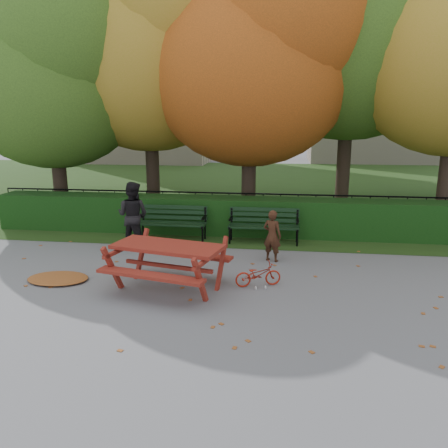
# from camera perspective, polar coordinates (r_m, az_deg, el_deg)

# --- Properties ---
(ground) EXTENTS (90.00, 90.00, 0.00)m
(ground) POSITION_cam_1_polar(r_m,az_deg,el_deg) (8.01, -4.11, -9.24)
(ground) COLOR slate
(ground) RESTS_ON ground
(grass_strip) EXTENTS (90.00, 90.00, 0.00)m
(grass_strip) POSITION_cam_1_polar(r_m,az_deg,el_deg) (21.50, 3.53, 5.16)
(grass_strip) COLOR #223914
(grass_strip) RESTS_ON ground
(building_left) EXTENTS (10.00, 7.00, 15.00)m
(building_left) POSITION_cam_1_polar(r_m,az_deg,el_deg) (35.14, -10.48, 20.42)
(building_left) COLOR #C2B39C
(building_left) RESTS_ON ground
(building_right) EXTENTS (9.00, 6.00, 12.00)m
(building_right) POSITION_cam_1_polar(r_m,az_deg,el_deg) (35.93, 18.94, 17.38)
(building_right) COLOR #C2B39C
(building_right) RESTS_ON ground
(hedge) EXTENTS (13.00, 0.90, 1.00)m
(hedge) POSITION_cam_1_polar(r_m,az_deg,el_deg) (12.11, 0.19, 1.11)
(hedge) COLOR black
(hedge) RESTS_ON ground
(iron_fence) EXTENTS (14.00, 0.04, 1.02)m
(iron_fence) POSITION_cam_1_polar(r_m,az_deg,el_deg) (12.87, 0.65, 2.02)
(iron_fence) COLOR black
(iron_fence) RESTS_ON ground
(tree_a) EXTENTS (5.88, 5.60, 7.48)m
(tree_a) POSITION_cam_1_polar(r_m,az_deg,el_deg) (14.54, -21.04, 18.25)
(tree_a) COLOR #2F221B
(tree_a) RESTS_ON ground
(tree_b) EXTENTS (6.72, 6.40, 8.79)m
(tree_b) POSITION_cam_1_polar(r_m,az_deg,el_deg) (14.72, -8.79, 22.35)
(tree_b) COLOR #2F221B
(tree_b) RESTS_ON ground
(tree_c) EXTENTS (6.30, 6.00, 8.00)m
(tree_c) POSITION_cam_1_polar(r_m,az_deg,el_deg) (13.32, 4.90, 20.89)
(tree_c) COLOR #2F221B
(tree_c) RESTS_ON ground
(tree_d) EXTENTS (7.14, 6.80, 9.58)m
(tree_d) POSITION_cam_1_polar(r_m,az_deg,el_deg) (14.93, 18.16, 24.01)
(tree_d) COLOR #2F221B
(tree_d) RESTS_ON ground
(tree_f) EXTENTS (6.93, 6.60, 9.19)m
(tree_f) POSITION_cam_1_polar(r_m,az_deg,el_deg) (18.80, -21.29, 20.54)
(tree_f) COLOR #2F221B
(tree_f) RESTS_ON ground
(bench_left) EXTENTS (1.80, 0.57, 0.88)m
(bench_left) POSITION_cam_1_polar(r_m,az_deg,el_deg) (11.58, -6.73, 0.55)
(bench_left) COLOR black
(bench_left) RESTS_ON ground
(bench_right) EXTENTS (1.80, 0.57, 0.88)m
(bench_right) POSITION_cam_1_polar(r_m,az_deg,el_deg) (11.23, 5.22, 0.18)
(bench_right) COLOR black
(bench_right) RESTS_ON ground
(picnic_table) EXTENTS (2.31, 2.02, 0.97)m
(picnic_table) POSITION_cam_1_polar(r_m,az_deg,el_deg) (8.11, -7.35, -4.00)
(picnic_table) COLOR maroon
(picnic_table) RESTS_ON ground
(leaf_pile) EXTENTS (1.44, 1.24, 0.08)m
(leaf_pile) POSITION_cam_1_polar(r_m,az_deg,el_deg) (9.27, -20.87, -6.63)
(leaf_pile) COLOR brown
(leaf_pile) RESTS_ON ground
(leaf_scatter) EXTENTS (9.00, 5.70, 0.01)m
(leaf_scatter) POSITION_cam_1_polar(r_m,az_deg,el_deg) (8.27, -3.68, -8.41)
(leaf_scatter) COLOR brown
(leaf_scatter) RESTS_ON ground
(child) EXTENTS (0.50, 0.42, 1.16)m
(child) POSITION_cam_1_polar(r_m,az_deg,el_deg) (9.73, 6.32, -1.54)
(child) COLOR #391E12
(child) RESTS_ON ground
(adult) EXTENTS (0.90, 0.76, 1.65)m
(adult) POSITION_cam_1_polar(r_m,az_deg,el_deg) (10.80, -11.81, 1.08)
(adult) COLOR black
(adult) RESTS_ON ground
(bicycle) EXTENTS (0.94, 0.58, 0.46)m
(bicycle) POSITION_cam_1_polar(r_m,az_deg,el_deg) (8.34, 4.47, -6.58)
(bicycle) COLOR #A31F0F
(bicycle) RESTS_ON ground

